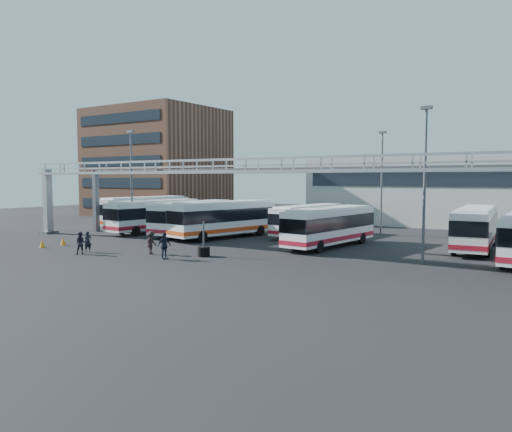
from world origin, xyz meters
The scene contains 21 objects.
ground centered at (0.00, 0.00, 0.00)m, with size 140.00×140.00×0.00m, color black.
gantry centered at (0.00, 5.87, 5.51)m, with size 51.40×5.15×7.10m.
apartment_building centered at (-34.00, 30.00, 8.00)m, with size 18.00×15.00×16.00m, color brown.
warehouse centered at (12.00, 38.00, 4.00)m, with size 42.00×14.00×8.00m, color #9E9E99.
light_pole_left centered at (-16.00, 8.00, 5.73)m, with size 0.70×0.35×10.21m.
light_pole_mid centered at (12.00, 7.00, 5.73)m, with size 0.70×0.35×10.21m.
light_pole_back centered at (4.00, 22.00, 5.73)m, with size 0.70×0.35×10.21m.
bus_0 centered at (-21.86, 15.40, 1.93)m, with size 3.74×11.69×3.49m.
bus_1 centered at (-16.48, 11.71, 1.86)m, with size 3.66×11.27×3.36m.
bus_2 centered at (-11.66, 12.08, 1.85)m, with size 3.05×11.09×3.34m.
bus_3 centered at (-7.60, 11.67, 1.92)m, with size 4.93×11.70×3.46m.
bus_4 centered at (-1.52, 17.19, 1.67)m, with size 3.41×10.17×3.03m.
bus_5 centered at (3.43, 11.34, 1.80)m, with size 3.64×10.94×3.26m.
bus_7 centered at (13.69, 15.85, 1.85)m, with size 3.43×11.18×3.35m.
pedestrian_a centered at (-10.77, -1.37, 0.80)m, with size 0.58×0.38×1.60m, color black.
pedestrian_b centered at (-10.31, -2.35, 0.84)m, with size 0.81×0.63×1.68m, color #25202D.
pedestrian_c centered at (-6.02, 0.55, 0.86)m, with size 1.12×0.64×1.73m, color #2C1E1D.
pedestrian_d centered at (-3.64, -0.60, 0.94)m, with size 1.10×0.46×1.87m, color #1A2030.
cone_left centered at (-16.01, -1.73, 0.34)m, with size 0.42×0.42×0.67m, color orange.
cone_right centered at (-15.88, 0.13, 0.34)m, with size 0.43×0.43×0.68m, color orange.
tire_stack centered at (-2.13, 1.87, 0.43)m, with size 0.88×0.88×2.52m.
Camera 1 is at (20.45, -25.88, 5.59)m, focal length 35.00 mm.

